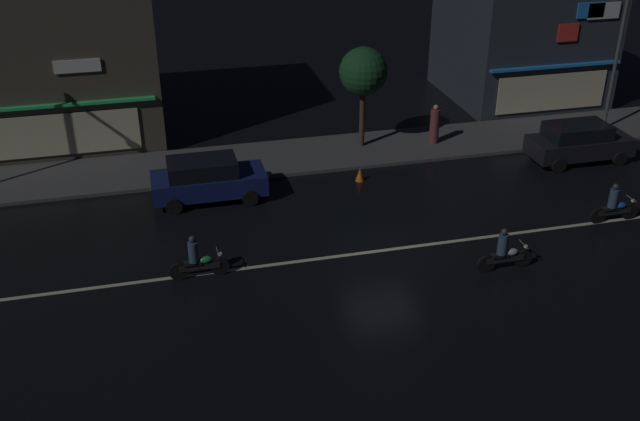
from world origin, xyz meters
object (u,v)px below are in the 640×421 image
Objects in this scene: motorcycle_lead at (614,206)px; motorcycle_trailing_far at (504,253)px; parked_car_trailing at (579,142)px; motorcycle_opposite_lane at (197,260)px; traffic_cone at (360,174)px; pedestrian_on_sidewalk at (435,125)px; streetlamp_mid at (624,37)px; parked_car_near_kerb at (207,179)px.

motorcycle_lead and motorcycle_trailing_far have the same top height.
motorcycle_opposite_lane is (-16.60, -5.32, -0.24)m from parked_car_trailing.
traffic_cone is (-7.88, 5.50, -0.36)m from motorcycle_lead.
pedestrian_on_sidewalk is 0.93× the size of motorcycle_lead.
streetlamp_mid is 13.58× the size of traffic_cone.
motorcycle_lead is (14.01, -5.29, -0.24)m from parked_car_near_kerb.
motorcycle_trailing_far is at bearing -134.05° from parked_car_trailing.
traffic_cone is at bearing -170.03° from streetlamp_mid.
pedestrian_on_sidewalk is 5.10m from traffic_cone.
streetlamp_mid reaches higher than motorcycle_trailing_far.
streetlamp_mid is at bearing 9.97° from traffic_cone.
parked_car_near_kerb is (-18.75, -2.42, -3.65)m from streetlamp_mid.
motorcycle_opposite_lane and motorcycle_trailing_far have the same top height.
traffic_cone is (-2.57, 7.53, -0.36)m from motorcycle_trailing_far.
streetlamp_mid is at bearing -140.94° from motorcycle_trailing_far.
parked_car_trailing is at bearing -154.73° from motorcycle_opposite_lane.
parked_car_near_kerb reaches higher than motorcycle_trailing_far.
pedestrian_on_sidewalk is (-8.37, 0.52, -3.57)m from streetlamp_mid.
pedestrian_on_sidewalk is at bearing -74.12° from motorcycle_lead.
parked_car_trailing is 2.26× the size of motorcycle_trailing_far.
streetlamp_mid reaches higher than parked_car_trailing.
parked_car_trailing reaches higher than motorcycle_opposite_lane.
pedestrian_on_sidewalk is at bearing -104.38° from motorcycle_trailing_far.
traffic_cone is at bearing 178.14° from parked_car_trailing.
streetlamp_mid is at bearing -129.46° from motorcycle_lead.
motorcycle_opposite_lane is 3.45× the size of traffic_cone.
streetlamp_mid reaches higher than motorcycle_lead.
motorcycle_lead is at bearing 129.55° from pedestrian_on_sidewalk.
traffic_cone is at bearing 48.58° from pedestrian_on_sidewalk.
motorcycle_trailing_far is (-1.69, -10.28, -0.32)m from pedestrian_on_sidewalk.
motorcycle_opposite_lane is at bearing -7.38° from motorcycle_lead.
pedestrian_on_sidewalk reaches higher than traffic_cone.
parked_car_near_kerb is 6.16m from traffic_cone.
motorcycle_lead is at bearing -172.00° from motorcycle_opposite_lane.
streetlamp_mid is at bearing -167.80° from pedestrian_on_sidewalk.
motorcycle_lead and motorcycle_opposite_lane have the same top height.
pedestrian_on_sidewalk is 0.41× the size of parked_car_trailing.
pedestrian_on_sidewalk is 10.79m from parked_car_near_kerb.
parked_car_near_kerb is at bearing -92.10° from motorcycle_opposite_lane.
streetlamp_mid is 5.40m from parked_car_trailing.
motorcycle_trailing_far is at bearing -71.18° from traffic_cone.
streetlamp_mid is 9.12m from pedestrian_on_sidewalk.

